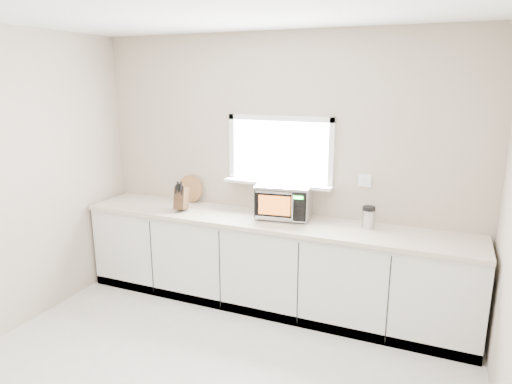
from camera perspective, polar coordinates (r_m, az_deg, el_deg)
The scene contains 7 objects.
back_wall at distance 4.62m, azimuth 3.07°, elevation 2.88°, with size 4.00×0.17×2.70m.
cabinets at distance 4.63m, azimuth 1.63°, elevation -9.06°, with size 3.92×0.60×0.88m, color silver.
countertop at distance 4.46m, azimuth 1.63°, elevation -3.67°, with size 3.92×0.64×0.04m, color beige.
microwave at distance 4.48m, azimuth 3.54°, elevation -1.01°, with size 0.57×0.47×0.34m.
knife_block at distance 4.76m, azimuth -9.32°, elevation -0.72°, with size 0.15×0.24×0.32m.
cutting_board at distance 5.08m, azimuth -8.24°, elevation 0.36°, with size 0.30×0.30×0.02m, color #A1713E.
coffee_grinder at distance 4.30m, azimuth 13.87°, elevation -3.06°, with size 0.14×0.14×0.21m.
Camera 1 is at (1.55, -2.27, 2.26)m, focal length 32.00 mm.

